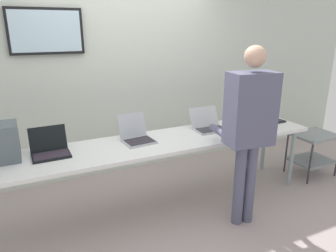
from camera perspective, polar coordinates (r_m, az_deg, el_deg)
The scene contains 10 objects.
ground at distance 3.63m, azimuth -1.64°, elevation -14.81°, with size 8.00×8.00×0.04m, color #A69593.
back_wall at distance 4.16m, azimuth -8.42°, elevation 9.84°, with size 8.00×0.11×2.73m.
workbench at distance 3.29m, azimuth -1.75°, elevation -3.52°, with size 3.62×0.70×0.79m.
laptop_station_0 at distance 3.11m, azimuth -20.97°, elevation -3.94°, with size 0.35×0.31×0.25m.
laptop_station_1 at distance 3.27m, azimuth -5.87°, elevation -1.67°, with size 0.34×0.36×0.27m.
laptop_station_2 at distance 3.66m, azimuth 7.43°, elevation 0.27°, with size 0.37×0.36×0.24m.
laptop_station_3 at distance 4.16m, azimuth 17.50°, elevation 1.75°, with size 0.38×0.38×0.26m.
person at distance 3.01m, azimuth 14.77°, elevation 0.83°, with size 0.49×0.63×1.79m.
paper_sheet at distance 3.64m, azimuth 14.06°, elevation -1.14°, with size 0.27×0.34×0.00m.
storage_cart at distance 4.61m, azimuth 25.15°, elevation -3.66°, with size 0.56×0.44×0.58m.
Camera 1 is at (-1.22, -2.81, 1.93)m, focal length 33.01 mm.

